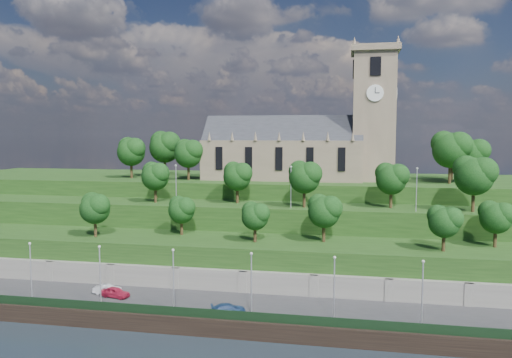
% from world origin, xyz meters
% --- Properties ---
extents(ground, '(320.00, 320.00, 0.00)m').
position_xyz_m(ground, '(0.00, 0.00, 0.00)').
color(ground, black).
rests_on(ground, ground).
extents(promenade, '(160.00, 12.00, 2.00)m').
position_xyz_m(promenade, '(0.00, 6.00, 1.00)').
color(promenade, '#2D2D30').
rests_on(promenade, ground).
extents(quay_wall, '(160.00, 0.50, 2.20)m').
position_xyz_m(quay_wall, '(0.00, -0.05, 1.10)').
color(quay_wall, black).
rests_on(quay_wall, ground).
extents(fence, '(160.00, 0.10, 1.20)m').
position_xyz_m(fence, '(0.00, 0.60, 2.60)').
color(fence, black).
rests_on(fence, promenade).
extents(retaining_wall, '(160.00, 2.10, 5.00)m').
position_xyz_m(retaining_wall, '(0.00, 11.97, 2.50)').
color(retaining_wall, slate).
rests_on(retaining_wall, ground).
extents(embankment_lower, '(160.00, 12.00, 8.00)m').
position_xyz_m(embankment_lower, '(0.00, 18.00, 4.00)').
color(embankment_lower, '#1B3B13').
rests_on(embankment_lower, ground).
extents(embankment_upper, '(160.00, 10.00, 12.00)m').
position_xyz_m(embankment_upper, '(0.00, 29.00, 6.00)').
color(embankment_upper, '#1B3B13').
rests_on(embankment_upper, ground).
extents(hilltop, '(160.00, 32.00, 15.00)m').
position_xyz_m(hilltop, '(0.00, 50.00, 7.50)').
color(hilltop, '#1B3B13').
rests_on(hilltop, ground).
extents(church, '(38.60, 12.35, 27.60)m').
position_xyz_m(church, '(0.79, 45.98, 22.52)').
color(church, '#70614E').
rests_on(church, hilltop).
extents(trees_lower, '(65.27, 8.61, 7.25)m').
position_xyz_m(trees_lower, '(0.95, 18.01, 12.57)').
color(trees_lower, '#2F2312').
rests_on(trees_lower, embankment_lower).
extents(trees_upper, '(59.36, 8.46, 8.89)m').
position_xyz_m(trees_upper, '(6.06, 28.03, 17.40)').
color(trees_upper, '#2F2312').
rests_on(trees_upper, embankment_upper).
extents(trees_hilltop, '(73.98, 15.90, 9.98)m').
position_xyz_m(trees_hilltop, '(1.06, 44.72, 21.29)').
color(trees_hilltop, '#2F2312').
rests_on(trees_hilltop, hilltop).
extents(lamp_posts_promenade, '(60.36, 0.36, 7.95)m').
position_xyz_m(lamp_posts_promenade, '(-2.00, 2.50, 6.59)').
color(lamp_posts_promenade, '#B2B2B7').
rests_on(lamp_posts_promenade, promenade).
extents(lamp_posts_upper, '(40.36, 0.36, 7.03)m').
position_xyz_m(lamp_posts_upper, '(0.00, 26.00, 16.11)').
color(lamp_posts_upper, '#B2B2B7').
rests_on(lamp_posts_upper, embankment_upper).
extents(car_left, '(4.35, 2.43, 1.40)m').
position_xyz_m(car_left, '(-21.66, 5.89, 2.70)').
color(car_left, '#A81C38').
rests_on(car_left, promenade).
extents(car_middle, '(3.95, 1.70, 1.26)m').
position_xyz_m(car_middle, '(-23.49, 7.13, 2.63)').
color(car_middle, '#ADADB2').
rests_on(car_middle, promenade).
extents(car_right, '(4.69, 3.34, 1.26)m').
position_xyz_m(car_right, '(-4.95, 2.62, 2.63)').
color(car_right, navy).
rests_on(car_right, promenade).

